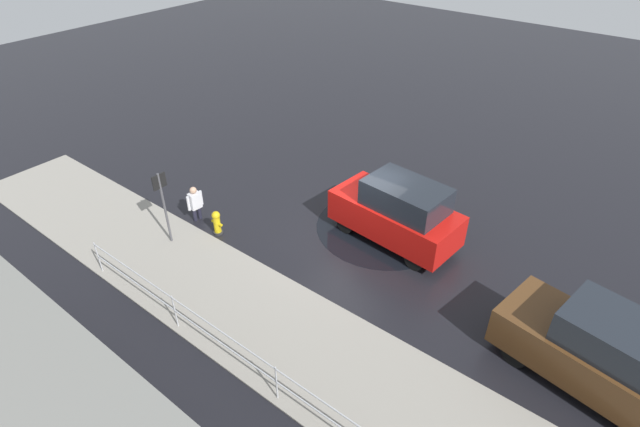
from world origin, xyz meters
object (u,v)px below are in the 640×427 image
Objects in this scene: moving_hatchback at (398,212)px; pedestrian at (195,202)px; sign_post at (163,198)px; parked_sedan at (607,356)px; fire_hydrant at (217,223)px.

pedestrian is at bearing 28.34° from moving_hatchback.
moving_hatchback is at bearing -151.66° from pedestrian.
pedestrian is 1.60m from sign_post.
parked_sedan is 3.71× the size of pedestrian.
pedestrian is 0.51× the size of sign_post.
sign_post is (-0.30, 1.29, 0.90)m from pedestrian.
pedestrian is at bearing -76.87° from sign_post.
fire_hydrant is at bearing -123.50° from sign_post.
fire_hydrant is at bearing 34.64° from moving_hatchback.
moving_hatchback reaches higher than parked_sedan.
moving_hatchback is 6.88m from sign_post.
sign_post is (11.53, 2.46, 0.58)m from parked_sedan.
moving_hatchback is 1.68× the size of sign_post.
moving_hatchback is at bearing -140.93° from sign_post.
sign_post is at bearing 39.07° from moving_hatchback.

